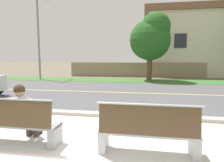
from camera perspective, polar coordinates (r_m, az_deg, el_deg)
The scene contains 13 objects.
ground_plane at distance 11.41m, azimuth 3.18°, elevation -2.20°, with size 140.00×140.00×0.00m, color #665B4C.
sidewalk_pavement at distance 4.20m, azimuth -8.97°, elevation -18.14°, with size 44.00×3.60×0.01m, color beige.
curb_edge at distance 5.95m, azimuth -2.94°, elevation -10.02°, with size 44.00×0.30×0.11m, color #ADA89E.
street_asphalt at distance 9.94m, azimuth 2.22°, elevation -3.50°, with size 52.00×8.00×0.01m, color #515156.
road_centre_line at distance 9.94m, azimuth 2.22°, elevation -3.47°, with size 48.00×0.14×0.01m, color #E0CC4C.
far_verge_grass at distance 15.51m, azimuth 4.87°, elevation 0.18°, with size 48.00×2.80×0.02m, color #38702D.
bench_left at distance 4.42m, azimuth -27.09°, elevation -11.32°, with size 1.80×0.48×1.01m.
bench_right at distance 3.60m, azimuth 10.63°, elevation -14.78°, with size 1.80×0.48×1.01m.
seated_person_grey at distance 4.44m, azimuth -25.05°, elevation -8.15°, with size 0.52×0.68×1.25m.
streetlamp at distance 17.67m, azimuth -20.96°, elevation 14.08°, with size 0.24×2.10×7.31m.
shade_tree_far_left at distance 15.80m, azimuth 11.75°, elevation 12.84°, with size 3.26×3.26×5.38m.
garden_wall at distance 18.69m, azimuth 7.01°, elevation 3.39°, with size 13.00×0.36×1.40m, color gray.
house_across_street at distance 22.63m, azimuth 24.45°, elevation 10.39°, with size 11.46×6.91×6.81m.
Camera 1 is at (1.23, -3.21, 1.77)m, focal length 30.43 mm.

